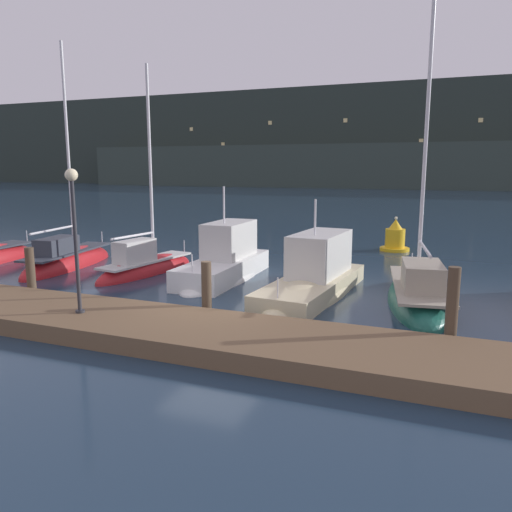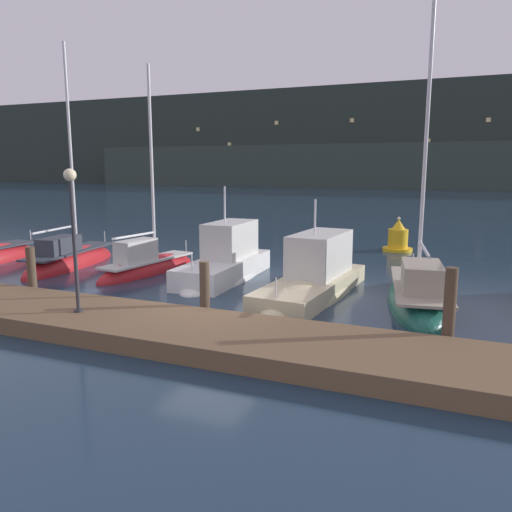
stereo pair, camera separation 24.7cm
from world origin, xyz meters
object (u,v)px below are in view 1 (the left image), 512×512
sailboat_berth_2 (68,264)px  sailboat_berth_3 (146,269)px  motorboat_berth_4 (225,267)px  motorboat_berth_5 (314,285)px  channel_buoy (395,238)px  sailboat_berth_6 (418,299)px  dock_lamppost (74,217)px

sailboat_berth_2 → sailboat_berth_3: (3.79, 0.16, 0.03)m
motorboat_berth_4 → motorboat_berth_5: motorboat_berth_4 is taller
sailboat_berth_2 → channel_buoy: (12.51, 9.45, 0.49)m
sailboat_berth_2 → motorboat_berth_4: bearing=3.9°
sailboat_berth_6 → motorboat_berth_4: bearing=171.6°
sailboat_berth_3 → motorboat_berth_5: 7.19m
sailboat_berth_3 → motorboat_berth_5: size_ratio=1.26×
dock_lamppost → motorboat_berth_4: bearing=81.9°
sailboat_berth_6 → motorboat_berth_5: bearing=-179.3°
motorboat_berth_4 → dock_lamppost: bearing=-98.1°
motorboat_berth_4 → channel_buoy: bearing=59.0°
motorboat_berth_4 → motorboat_berth_5: 3.96m
sailboat_berth_6 → channel_buoy: (-1.79, 10.02, 0.48)m
sailboat_berth_3 → channel_buoy: (8.72, 9.30, 0.46)m
sailboat_berth_3 → motorboat_berth_4: sailboat_berth_3 is taller
motorboat_berth_4 → sailboat_berth_6: size_ratio=0.61×
channel_buoy → dock_lamppost: bearing=-111.8°
sailboat_berth_2 → dock_lamppost: 9.32m
sailboat_berth_2 → motorboat_berth_4: sailboat_berth_2 is taller
sailboat_berth_6 → sailboat_berth_3: bearing=176.0°
motorboat_berth_5 → channel_buoy: motorboat_berth_5 is taller
sailboat_berth_2 → dock_lamppost: bearing=-46.2°
motorboat_berth_5 → sailboat_berth_6: (3.36, 0.04, -0.17)m
sailboat_berth_3 → dock_lamppost: (2.36, -6.57, 2.80)m
motorboat_berth_5 → channel_buoy: (1.58, 10.06, 0.32)m
channel_buoy → motorboat_berth_4: bearing=-121.0°
motorboat_berth_5 → channel_buoy: bearing=81.1°
sailboat_berth_6 → dock_lamppost: size_ratio=2.62×
sailboat_berth_6 → dock_lamppost: sailboat_berth_6 is taller
sailboat_berth_6 → dock_lamppost: 10.42m
sailboat_berth_3 → motorboat_berth_5: (7.14, -0.77, 0.14)m
motorboat_berth_4 → sailboat_berth_6: bearing=-8.4°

